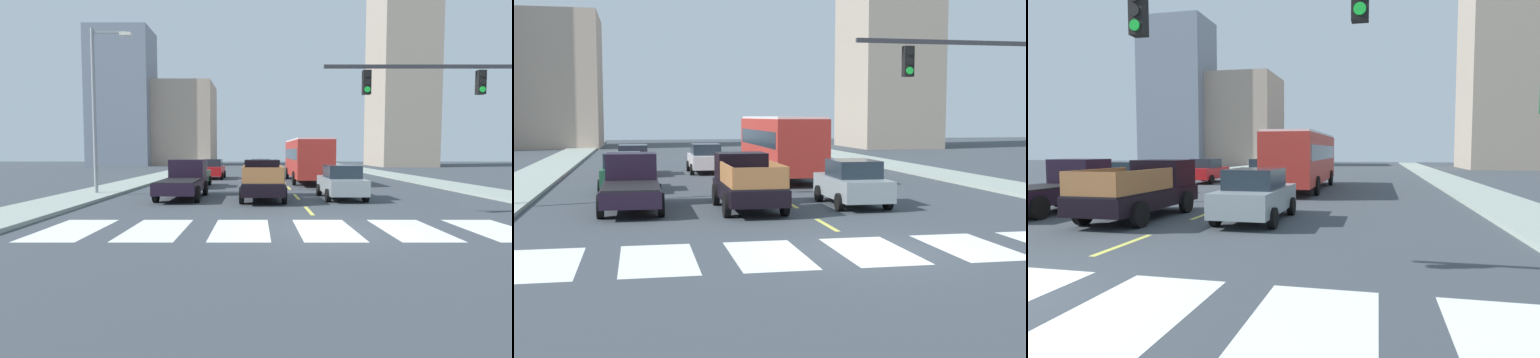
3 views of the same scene
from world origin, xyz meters
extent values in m
plane|color=#3C4249|center=(0.00, 0.00, 0.00)|extent=(160.00, 160.00, 0.00)
cube|color=#95A297|center=(11.15, 18.00, 0.07)|extent=(2.89, 110.00, 0.15)
cube|color=#95A297|center=(-11.15, 18.00, 0.07)|extent=(2.89, 110.00, 0.15)
cube|color=white|center=(-7.88, 0.00, 0.00)|extent=(1.75, 3.54, 0.01)
cube|color=white|center=(-5.26, 0.00, 0.00)|extent=(1.75, 3.54, 0.01)
cube|color=white|center=(-2.63, 0.00, 0.00)|extent=(1.75, 3.54, 0.01)
cube|color=white|center=(0.00, 0.00, 0.00)|extent=(1.75, 3.54, 0.01)
cube|color=white|center=(2.63, 0.00, 0.00)|extent=(1.75, 3.54, 0.01)
cube|color=white|center=(5.26, 0.00, 0.00)|extent=(1.75, 3.54, 0.01)
cube|color=#D8D256|center=(0.00, 4.00, 0.00)|extent=(0.16, 2.40, 0.01)
cube|color=#D8D256|center=(0.00, 9.00, 0.00)|extent=(0.16, 2.40, 0.01)
cube|color=#D8D256|center=(0.00, 14.00, 0.00)|extent=(0.16, 2.40, 0.01)
cube|color=#D8D256|center=(0.00, 19.00, 0.00)|extent=(0.16, 2.40, 0.01)
cube|color=#D8D256|center=(0.00, 24.00, 0.00)|extent=(0.16, 2.40, 0.01)
cube|color=#D8D256|center=(0.00, 29.00, 0.00)|extent=(0.16, 2.40, 0.01)
cube|color=#D8D256|center=(0.00, 34.00, 0.00)|extent=(0.16, 2.40, 0.01)
cube|color=#D8D256|center=(0.00, 39.00, 0.00)|extent=(0.16, 2.40, 0.01)
cube|color=black|center=(-1.84, 7.67, 0.68)|extent=(1.96, 5.20, 0.56)
cube|color=black|center=(-1.84, 9.37, 1.46)|extent=(1.84, 1.60, 1.00)
cube|color=#19232D|center=(-1.84, 9.81, 1.64)|extent=(1.72, 0.08, 0.56)
cube|color=black|center=(-1.84, 6.72, 0.99)|extent=(1.84, 3.30, 0.06)
cylinder|color=black|center=(-2.82, 9.23, 0.40)|extent=(0.22, 0.80, 0.80)
cylinder|color=black|center=(-0.86, 9.23, 0.40)|extent=(0.22, 0.80, 0.80)
cylinder|color=black|center=(-2.82, 6.11, 0.40)|extent=(0.22, 0.80, 0.80)
cylinder|color=black|center=(-0.86, 6.11, 0.40)|extent=(0.22, 0.80, 0.80)
cube|color=#9C6336|center=(-2.74, 6.72, 1.37)|extent=(0.06, 3.17, 0.70)
cube|color=#9C6336|center=(-0.94, 6.72, 1.37)|extent=(0.06, 3.17, 0.70)
cube|color=#9C6336|center=(-1.84, 5.14, 1.37)|extent=(1.80, 0.06, 0.70)
cube|color=black|center=(-5.92, 8.21, 0.68)|extent=(1.96, 5.20, 0.56)
cube|color=black|center=(-5.92, 9.91, 1.46)|extent=(1.84, 1.60, 1.00)
cube|color=#19232D|center=(-5.92, 10.35, 1.64)|extent=(1.72, 0.08, 0.56)
cube|color=black|center=(-5.92, 7.26, 0.99)|extent=(1.84, 3.30, 0.06)
cylinder|color=black|center=(-6.90, 9.77, 0.40)|extent=(0.22, 0.80, 0.80)
cylinder|color=black|center=(-4.94, 9.77, 0.40)|extent=(0.22, 0.80, 0.80)
cylinder|color=black|center=(-6.90, 6.65, 0.40)|extent=(0.22, 0.80, 0.80)
cylinder|color=black|center=(-4.94, 6.65, 0.40)|extent=(0.22, 0.80, 0.80)
cube|color=#B02D25|center=(1.78, 19.26, 1.85)|extent=(2.50, 10.80, 2.70)
cube|color=#19232D|center=(1.78, 19.26, 2.20)|extent=(2.52, 9.94, 0.80)
cube|color=silver|center=(1.78, 19.26, 3.26)|extent=(2.40, 10.37, 0.12)
cylinder|color=black|center=(0.53, 22.61, 0.50)|extent=(0.22, 1.00, 1.00)
cylinder|color=black|center=(3.03, 22.61, 0.50)|extent=(0.22, 1.00, 1.00)
cylinder|color=black|center=(0.53, 16.29, 0.50)|extent=(0.22, 1.00, 1.00)
cylinder|color=black|center=(3.03, 16.29, 0.50)|extent=(0.22, 1.00, 1.00)
cube|color=#205438|center=(-6.36, 14.97, 0.70)|extent=(1.80, 4.40, 0.76)
cube|color=#1E2833|center=(-6.36, 14.82, 1.40)|extent=(1.58, 2.11, 0.64)
cylinder|color=black|center=(-7.26, 16.33, 0.32)|extent=(0.22, 0.64, 0.64)
cylinder|color=black|center=(-5.46, 16.33, 0.32)|extent=(0.22, 0.64, 0.64)
cylinder|color=black|center=(-7.26, 13.60, 0.32)|extent=(0.22, 0.64, 0.64)
cylinder|color=black|center=(-5.46, 13.60, 0.32)|extent=(0.22, 0.64, 0.64)
cube|color=gray|center=(2.18, 8.17, 0.70)|extent=(1.80, 4.40, 0.76)
cube|color=#1E2833|center=(2.18, 8.02, 1.40)|extent=(1.58, 2.11, 0.64)
cylinder|color=black|center=(1.28, 9.53, 0.32)|extent=(0.22, 0.64, 0.64)
cylinder|color=black|center=(3.08, 9.53, 0.32)|extent=(0.22, 0.64, 0.64)
cylinder|color=black|center=(1.28, 6.81, 0.32)|extent=(0.22, 0.64, 0.64)
cylinder|color=black|center=(3.08, 6.81, 0.32)|extent=(0.22, 0.64, 0.64)
cube|color=silver|center=(-1.77, 23.57, 0.70)|extent=(1.80, 4.40, 0.76)
cube|color=#1E2833|center=(-1.77, 23.42, 1.40)|extent=(1.58, 2.11, 0.64)
cylinder|color=black|center=(-2.67, 24.93, 0.32)|extent=(0.22, 0.64, 0.64)
cylinder|color=black|center=(-0.87, 24.93, 0.32)|extent=(0.22, 0.64, 0.64)
cylinder|color=black|center=(-2.67, 22.21, 0.32)|extent=(0.22, 0.64, 0.64)
cylinder|color=black|center=(-0.87, 22.21, 0.32)|extent=(0.22, 0.64, 0.64)
cube|color=red|center=(-5.94, 23.09, 0.70)|extent=(1.80, 4.40, 0.76)
cube|color=#1E2833|center=(-5.94, 22.94, 1.40)|extent=(1.58, 2.11, 0.64)
cylinder|color=black|center=(-6.84, 24.45, 0.32)|extent=(0.22, 0.64, 0.64)
cylinder|color=black|center=(-5.04, 24.45, 0.32)|extent=(0.22, 0.64, 0.64)
cylinder|color=black|center=(-6.84, 21.72, 0.32)|extent=(0.22, 0.64, 0.64)
cylinder|color=black|center=(-5.04, 21.72, 0.32)|extent=(0.22, 0.64, 0.64)
cube|color=#2D2D33|center=(5.26, 2.05, 5.40)|extent=(10.07, 0.12, 0.12)
cube|color=black|center=(5.77, 2.05, 4.85)|extent=(0.28, 0.24, 0.84)
cylinder|color=black|center=(5.77, 1.92, 5.11)|extent=(0.20, 0.04, 0.20)
cylinder|color=black|center=(5.77, 1.92, 4.85)|extent=(0.20, 0.04, 0.20)
cylinder|color=green|center=(5.77, 1.92, 4.59)|extent=(0.20, 0.04, 0.20)
cube|color=black|center=(1.74, 2.05, 4.85)|extent=(0.28, 0.24, 0.84)
cylinder|color=black|center=(1.74, 1.92, 5.11)|extent=(0.20, 0.04, 0.20)
cylinder|color=black|center=(1.74, 1.92, 4.85)|extent=(0.20, 0.04, 0.20)
cylinder|color=green|center=(1.74, 1.92, 4.59)|extent=(0.20, 0.04, 0.20)
cylinder|color=gray|center=(-10.96, 9.82, 4.50)|extent=(0.20, 0.20, 9.00)
cube|color=gray|center=(-10.06, 9.82, 8.80)|extent=(1.80, 0.10, 0.10)
cube|color=silver|center=(-9.16, 9.82, 8.70)|extent=(0.60, 0.28, 0.16)
cube|color=tan|center=(-14.34, 58.75, 6.97)|extent=(9.65, 11.08, 13.95)
cube|color=gray|center=(-24.05, 54.75, 11.01)|extent=(9.88, 7.33, 22.02)
camera|label=1|loc=(-2.16, -12.46, 2.45)|focal=28.52mm
camera|label=2|loc=(-5.66, -15.50, 3.34)|focal=46.69mm
camera|label=3|loc=(6.09, -5.07, 2.32)|focal=29.39mm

